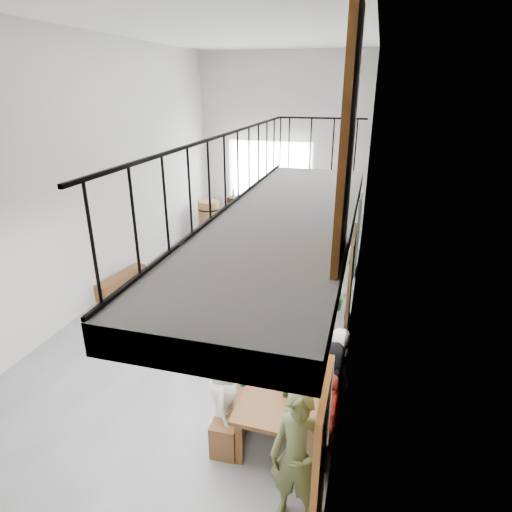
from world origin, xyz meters
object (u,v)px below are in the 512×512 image
(tasting_table, at_px, (293,372))
(side_bench, at_px, (122,283))
(serving_counter, at_px, (254,212))
(oak_barrel, at_px, (209,216))
(host_standing, at_px, (298,459))
(bench_inner, at_px, (245,393))
(bicycle_near, at_px, (310,219))

(tasting_table, height_order, side_bench, tasting_table)
(tasting_table, bearing_deg, serving_counter, 110.78)
(tasting_table, relative_size, side_bench, 1.75)
(oak_barrel, bearing_deg, host_standing, -63.59)
(side_bench, relative_size, serving_counter, 0.81)
(tasting_table, distance_m, side_bench, 5.46)
(tasting_table, bearing_deg, side_bench, 149.51)
(bench_inner, height_order, oak_barrel, oak_barrel)
(side_bench, bearing_deg, bicycle_near, 55.25)
(oak_barrel, height_order, bicycle_near, oak_barrel)
(oak_barrel, height_order, serving_counter, oak_barrel)
(serving_counter, xyz_separation_m, host_standing, (3.31, -10.22, 0.37))
(bench_inner, bearing_deg, serving_counter, 104.26)
(bench_inner, relative_size, serving_counter, 1.18)
(tasting_table, height_order, bench_inner, tasting_table)
(serving_counter, distance_m, host_standing, 10.75)
(bench_inner, bearing_deg, side_bench, 142.26)
(tasting_table, distance_m, host_standing, 1.66)
(tasting_table, relative_size, serving_counter, 1.42)
(side_bench, distance_m, bicycle_near, 6.36)
(bench_inner, relative_size, host_standing, 1.25)
(tasting_table, xyz_separation_m, host_standing, (0.35, -1.62, 0.14))
(bench_inner, distance_m, bicycle_near, 8.21)
(side_bench, distance_m, oak_barrel, 4.67)
(tasting_table, height_order, serving_counter, serving_counter)
(tasting_table, distance_m, bench_inner, 0.84)
(bench_inner, xyz_separation_m, oak_barrel, (-3.50, 7.63, 0.27))
(host_standing, bearing_deg, tasting_table, 109.72)
(bench_inner, distance_m, side_bench, 4.91)
(tasting_table, bearing_deg, oak_barrel, 120.91)
(host_standing, bearing_deg, serving_counter, 115.29)
(tasting_table, xyz_separation_m, serving_counter, (-2.95, 8.61, -0.23))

